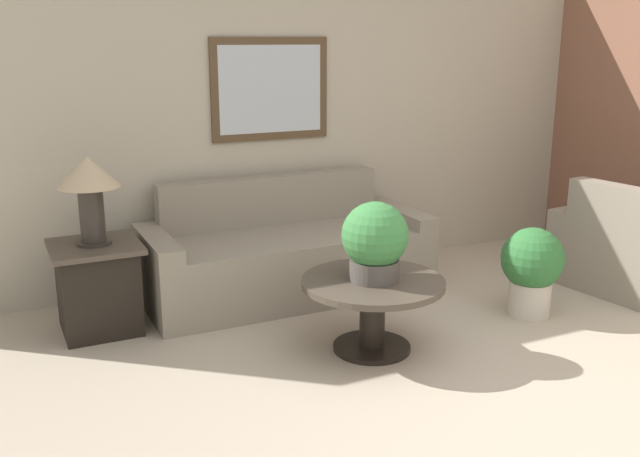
% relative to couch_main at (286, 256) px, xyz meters
% --- Properties ---
extents(ground_plane, '(20.00, 20.00, 0.00)m').
position_rel_couch_main_xyz_m(ground_plane, '(0.60, -2.31, -0.30)').
color(ground_plane, tan).
extents(wall_back, '(6.93, 0.09, 2.60)m').
position_rel_couch_main_xyz_m(wall_back, '(0.58, 0.51, 1.01)').
color(wall_back, '#B2A893').
rests_on(wall_back, ground_plane).
extents(couch_main, '(2.16, 0.87, 0.87)m').
position_rel_couch_main_xyz_m(couch_main, '(0.00, 0.00, 0.00)').
color(couch_main, gray).
rests_on(couch_main, ground_plane).
extents(armchair, '(1.03, 1.22, 0.87)m').
position_rel_couch_main_xyz_m(armchair, '(2.52, -1.10, -0.00)').
color(armchair, gray).
rests_on(armchair, ground_plane).
extents(coffee_table, '(0.90, 0.90, 0.47)m').
position_rel_couch_main_xyz_m(coffee_table, '(0.09, -1.19, 0.04)').
color(coffee_table, black).
rests_on(coffee_table, ground_plane).
extents(side_table, '(0.58, 0.58, 0.61)m').
position_rel_couch_main_xyz_m(side_table, '(-1.42, -0.11, 0.01)').
color(side_table, black).
rests_on(side_table, ground_plane).
extents(table_lamp, '(0.40, 0.40, 0.59)m').
position_rel_couch_main_xyz_m(table_lamp, '(-1.42, -0.11, 0.72)').
color(table_lamp, '#2D2823').
rests_on(table_lamp, side_table).
extents(potted_plant_on_table, '(0.41, 0.41, 0.49)m').
position_rel_couch_main_xyz_m(potted_plant_on_table, '(0.09, -1.19, 0.43)').
color(potted_plant_on_table, '#4C4742').
rests_on(potted_plant_on_table, coffee_table).
extents(potted_plant_floor, '(0.44, 0.44, 0.64)m').
position_rel_couch_main_xyz_m(potted_plant_floor, '(1.39, -1.16, 0.06)').
color(potted_plant_floor, beige).
rests_on(potted_plant_floor, ground_plane).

